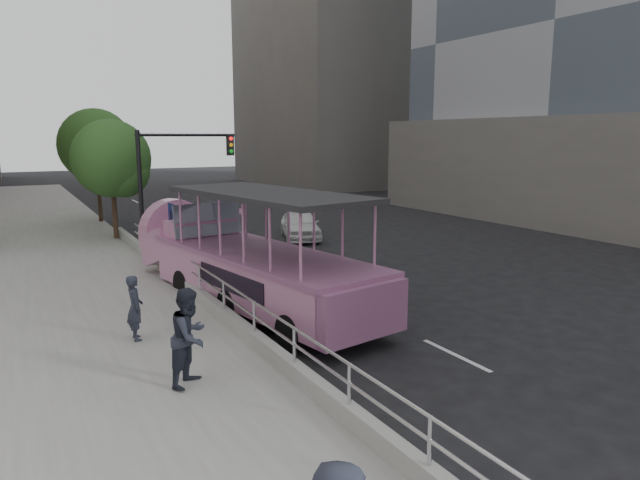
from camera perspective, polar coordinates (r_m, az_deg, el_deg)
ground at (r=14.57m, az=5.08°, el=-9.56°), size 160.00×160.00×0.00m
sidewalk at (r=21.95m, az=-23.11°, el=-3.14°), size 5.50×80.00×0.30m
kerb_wall at (r=14.79m, az=-9.53°, el=-7.40°), size 0.24×30.00×0.36m
guardrail at (r=14.60m, az=-9.60°, el=-4.92°), size 0.07×22.00×0.71m
duck_boat at (r=17.02m, az=-7.80°, el=-2.18°), size 4.24×10.74×3.48m
car at (r=27.81m, az=-1.98°, el=1.55°), size 2.96×4.47×1.41m
pedestrian_near at (r=13.87m, az=-18.02°, el=-6.45°), size 0.37×0.56×1.53m
pedestrian_mid at (r=11.14m, az=-12.88°, el=-9.38°), size 1.15×1.14×1.88m
parking_sign at (r=19.50m, az=-14.55°, el=0.54°), size 0.09×0.63×2.78m
traffic_signal at (r=24.61m, az=-14.86°, el=6.61°), size 4.20×0.32×5.20m
street_tree_near at (r=27.63m, az=-19.91°, el=7.38°), size 3.52×3.52×5.72m
street_tree_far at (r=33.58m, az=-21.30°, el=8.54°), size 3.97×3.97×6.45m
midrise_stone_a at (r=64.05m, az=3.51°, el=20.25°), size 20.00×20.00×32.00m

